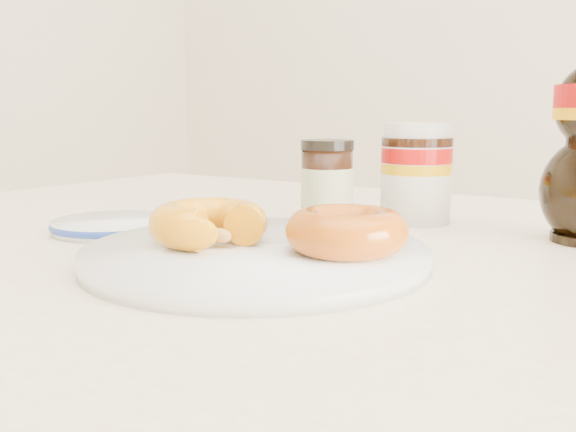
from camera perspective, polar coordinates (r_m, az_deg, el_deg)
The scene contains 7 objects.
dining_table at distance 0.64m, azimuth 7.19°, elevation -10.36°, with size 1.40×0.90×0.75m.
plate at distance 0.56m, azimuth -2.84°, elevation -3.41°, with size 0.30×0.30×0.02m.
donut_bitten at distance 0.57m, azimuth -7.09°, elevation -0.64°, with size 0.11×0.11×0.04m, color orange.
donut_whole at distance 0.54m, azimuth 5.24°, elevation -1.33°, with size 0.10×0.10×0.04m, color #A7390A.
nutella_jar at distance 0.77m, azimuth 11.33°, elevation 4.10°, with size 0.08×0.08×0.12m.
dark_jar at distance 0.75m, azimuth 3.48°, elevation 2.91°, with size 0.06×0.06×0.10m.
blue_rim_saucer at distance 0.73m, azimuth -15.26°, elevation -0.76°, with size 0.14×0.14×0.01m.
Camera 1 is at (0.27, -0.44, 0.88)m, focal length 40.00 mm.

